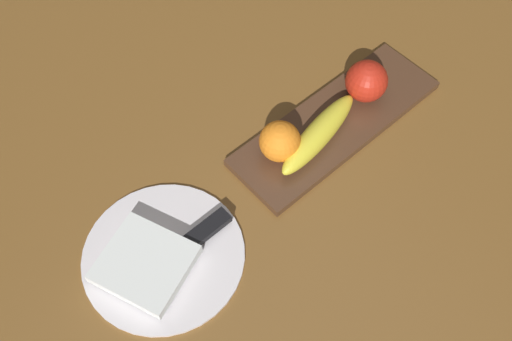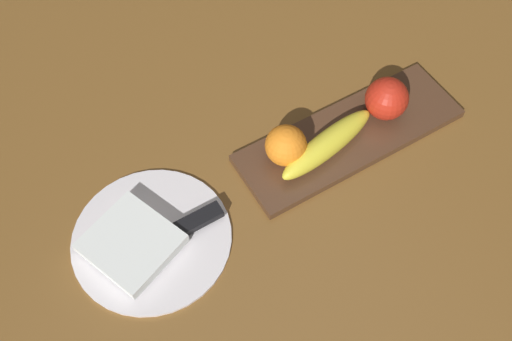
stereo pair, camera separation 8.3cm
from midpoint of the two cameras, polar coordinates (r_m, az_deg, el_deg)
ground_plane at (r=0.96m, az=11.49°, el=5.10°), size 2.40×2.40×0.00m
fruit_tray at (r=0.93m, az=12.07°, el=3.33°), size 0.38×0.12×0.01m
apple at (r=0.93m, az=15.72°, el=6.90°), size 0.07×0.07×0.07m
banana at (r=0.88m, az=9.99°, el=2.49°), size 0.19×0.08×0.04m
orange_near_apple at (r=0.85m, az=5.85°, el=2.35°), size 0.06×0.06×0.06m
dinner_plate at (r=0.83m, az=-7.82°, el=-7.04°), size 0.23×0.23×0.01m
folded_napkin at (r=0.81m, az=-9.79°, el=-7.55°), size 0.15×0.15×0.02m
knife at (r=0.82m, az=-4.46°, el=-6.07°), size 0.18×0.02×0.01m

